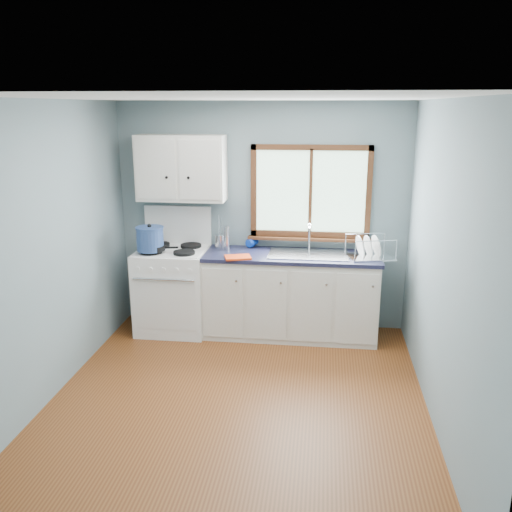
# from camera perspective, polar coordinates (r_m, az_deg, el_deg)

# --- Properties ---
(floor) EXTENTS (3.20, 3.60, 0.02)m
(floor) POSITION_cam_1_polar(r_m,az_deg,el_deg) (4.80, -2.01, -15.18)
(floor) COLOR brown
(floor) RESTS_ON ground
(ceiling) EXTENTS (3.20, 3.60, 0.02)m
(ceiling) POSITION_cam_1_polar(r_m,az_deg,el_deg) (4.13, -2.35, 16.45)
(ceiling) COLOR white
(ceiling) RESTS_ON wall_back
(wall_back) EXTENTS (3.20, 0.02, 2.50)m
(wall_back) POSITION_cam_1_polar(r_m,az_deg,el_deg) (6.04, 0.61, 4.13)
(wall_back) COLOR slate
(wall_back) RESTS_ON ground
(wall_front) EXTENTS (3.20, 0.02, 2.50)m
(wall_front) POSITION_cam_1_polar(r_m,az_deg,el_deg) (2.65, -8.62, -11.38)
(wall_front) COLOR slate
(wall_front) RESTS_ON ground
(wall_left) EXTENTS (0.02, 3.60, 2.50)m
(wall_left) POSITION_cam_1_polar(r_m,az_deg,el_deg) (4.82, -21.39, 0.12)
(wall_left) COLOR slate
(wall_left) RESTS_ON ground
(wall_right) EXTENTS (0.02, 3.60, 2.50)m
(wall_right) POSITION_cam_1_polar(r_m,az_deg,el_deg) (4.35, 19.28, -1.29)
(wall_right) COLOR slate
(wall_right) RESTS_ON ground
(gas_range) EXTENTS (0.76, 0.69, 1.36)m
(gas_range) POSITION_cam_1_polar(r_m,az_deg,el_deg) (6.10, -8.69, -3.30)
(gas_range) COLOR white
(gas_range) RESTS_ON floor
(base_cabinets) EXTENTS (1.85, 0.60, 0.88)m
(base_cabinets) POSITION_cam_1_polar(r_m,az_deg,el_deg) (5.94, 3.65, -4.55)
(base_cabinets) COLOR silver
(base_cabinets) RESTS_ON floor
(countertop) EXTENTS (1.89, 0.64, 0.04)m
(countertop) POSITION_cam_1_polar(r_m,az_deg,el_deg) (5.79, 3.73, 0.01)
(countertop) COLOR black
(countertop) RESTS_ON base_cabinets
(sink) EXTENTS (0.84, 0.46, 0.44)m
(sink) POSITION_cam_1_polar(r_m,az_deg,el_deg) (5.79, 5.50, -0.43)
(sink) COLOR silver
(sink) RESTS_ON countertop
(window) EXTENTS (1.36, 0.10, 1.03)m
(window) POSITION_cam_1_polar(r_m,az_deg,el_deg) (5.93, 5.75, 6.05)
(window) COLOR #9EC6A8
(window) RESTS_ON wall_back
(upper_cabinets) EXTENTS (0.95, 0.35, 0.70)m
(upper_cabinets) POSITION_cam_1_polar(r_m,az_deg,el_deg) (5.94, -7.86, 9.15)
(upper_cabinets) COLOR silver
(upper_cabinets) RESTS_ON wall_back
(skillet) EXTENTS (0.43, 0.32, 0.06)m
(skillet) POSITION_cam_1_polar(r_m,az_deg,el_deg) (5.87, -10.84, 0.87)
(skillet) COLOR black
(skillet) RESTS_ON gas_range
(stockpot) EXTENTS (0.34, 0.34, 0.29)m
(stockpot) POSITION_cam_1_polar(r_m,az_deg,el_deg) (5.84, -11.10, 1.82)
(stockpot) COLOR navy
(stockpot) RESTS_ON gas_range
(utensil_crock) EXTENTS (0.15, 0.15, 0.37)m
(utensil_crock) POSITION_cam_1_polar(r_m,az_deg,el_deg) (6.03, -3.79, 1.60)
(utensil_crock) COLOR silver
(utensil_crock) RESTS_ON countertop
(thermos) EXTENTS (0.07, 0.07, 0.27)m
(thermos) POSITION_cam_1_polar(r_m,az_deg,el_deg) (5.91, -3.10, 1.89)
(thermos) COLOR silver
(thermos) RESTS_ON countertop
(soap_bottle) EXTENTS (0.13, 0.13, 0.27)m
(soap_bottle) POSITION_cam_1_polar(r_m,az_deg,el_deg) (5.97, -0.78, 2.08)
(soap_bottle) COLOR #0B31A1
(soap_bottle) RESTS_ON countertop
(dish_towel) EXTENTS (0.31, 0.26, 0.02)m
(dish_towel) POSITION_cam_1_polar(r_m,az_deg,el_deg) (5.61, -1.93, -0.13)
(dish_towel) COLOR red
(dish_towel) RESTS_ON countertop
(dish_rack) EXTENTS (0.53, 0.45, 0.24)m
(dish_rack) POSITION_cam_1_polar(r_m,az_deg,el_deg) (5.74, 11.82, 0.45)
(dish_rack) COLOR silver
(dish_rack) RESTS_ON countertop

